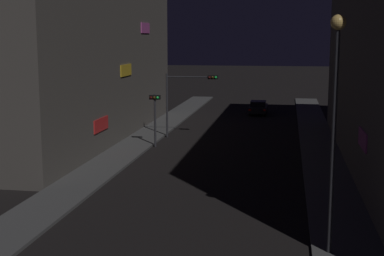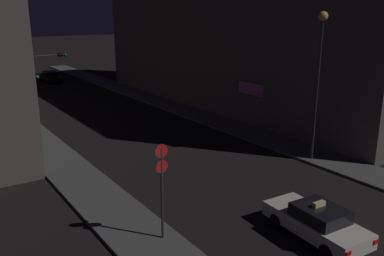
# 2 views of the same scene
# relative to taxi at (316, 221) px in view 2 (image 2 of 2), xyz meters

# --- Properties ---
(sidewalk_left) EXTENTS (2.73, 66.39, 0.15)m
(sidewalk_left) POSITION_rel_taxi_xyz_m (-5.86, 26.21, -0.66)
(sidewalk_left) COLOR #4C4C4C
(sidewalk_left) RESTS_ON ground_plane
(sidewalk_right) EXTENTS (2.73, 66.39, 0.15)m
(sidewalk_right) POSITION_rel_taxi_xyz_m (7.75, 26.21, -0.66)
(sidewalk_right) COLOR #4C4C4C
(sidewalk_right) RESTS_ON ground_plane
(building_facade_right) EXTENTS (11.95, 35.94, 16.92)m
(building_facade_right) POSITION_rel_taxi_xyz_m (15.04, 21.15, 7.73)
(building_facade_right) COLOR #514C47
(building_facade_right) RESTS_ON ground_plane
(taxi) EXTENTS (2.08, 4.56, 1.62)m
(taxi) POSITION_rel_taxi_xyz_m (0.00, 0.00, 0.00)
(taxi) COLOR silver
(taxi) RESTS_ON ground_plane
(far_car) EXTENTS (1.83, 4.45, 1.42)m
(far_car) POSITION_rel_taxi_xyz_m (2.35, 44.42, -0.00)
(far_car) COLOR black
(far_car) RESTS_ON ground_plane
(traffic_light_overhead) EXTENTS (4.22, 0.41, 5.18)m
(traffic_light_overhead) POSITION_rel_taxi_xyz_m (-2.64, 29.43, 3.02)
(traffic_light_overhead) COLOR #2D2D33
(traffic_light_overhead) RESTS_ON ground_plane
(traffic_light_left_kerb) EXTENTS (0.80, 0.42, 3.95)m
(traffic_light_left_kerb) POSITION_rel_taxi_xyz_m (-4.25, 25.27, 2.08)
(traffic_light_left_kerb) COLOR #2D2D33
(traffic_light_left_kerb) RESTS_ON ground_plane
(sign_pole_left) EXTENTS (0.55, 0.10, 3.92)m
(sign_pole_left) POSITION_rel_taxi_xyz_m (-5.20, 3.30, 1.77)
(sign_pole_left) COLOR #2D2D33
(sign_pole_left) RESTS_ON sidewalk_left
(street_lamp_near_block) EXTENTS (0.55, 0.55, 8.69)m
(street_lamp_near_block) POSITION_rel_taxi_xyz_m (7.00, 6.07, 5.40)
(street_lamp_near_block) COLOR #2D2D33
(street_lamp_near_block) RESTS_ON sidewalk_right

